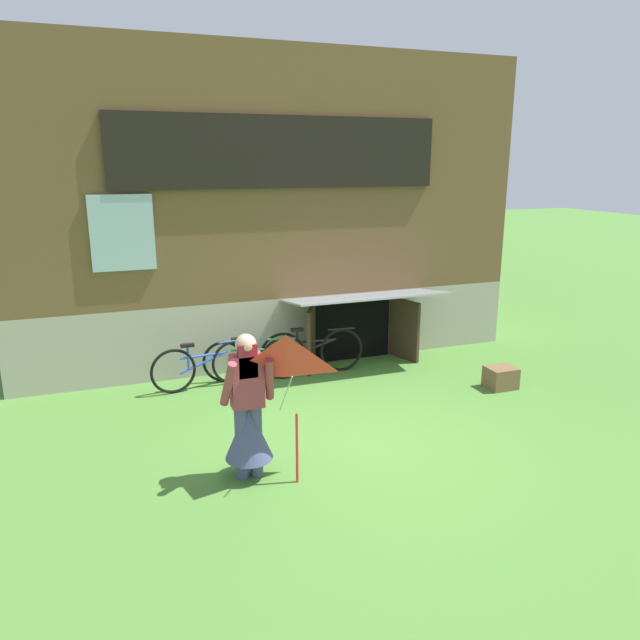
{
  "coord_description": "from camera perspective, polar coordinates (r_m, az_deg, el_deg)",
  "views": [
    {
      "loc": [
        -2.82,
        -6.3,
        3.35
      ],
      "look_at": [
        -0.08,
        1.04,
        1.3
      ],
      "focal_mm": 34.12,
      "sensor_mm": 36.0,
      "label": 1
    }
  ],
  "objects": [
    {
      "name": "ground_plane",
      "position": [
        7.68,
        3.37,
        -11.23
      ],
      "size": [
        60.0,
        60.0,
        0.0
      ],
      "primitive_type": "plane",
      "color": "#4C7F33"
    },
    {
      "name": "log_house",
      "position": [
        12.1,
        -7.01,
        10.75
      ],
      "size": [
        8.49,
        5.98,
        5.08
      ],
      "color": "#ADA393",
      "rests_on": "ground_plane"
    },
    {
      "name": "person",
      "position": [
        6.62,
        -6.75,
        -9.17
      ],
      "size": [
        0.61,
        0.52,
        1.62
      ],
      "rotation": [
        0.0,
        0.0,
        -0.08
      ],
      "color": "#474C75",
      "rests_on": "ground_plane"
    },
    {
      "name": "kite",
      "position": [
        6.03,
        -3.15,
        -4.95
      ],
      "size": [
        0.94,
        0.83,
        1.65
      ],
      "color": "red",
      "rests_on": "ground_plane"
    },
    {
      "name": "bicycle_black",
      "position": [
        9.83,
        -0.75,
        -2.94
      ],
      "size": [
        1.7,
        0.23,
        0.77
      ],
      "rotation": [
        0.0,
        0.0,
        -0.11
      ],
      "color": "black",
      "rests_on": "ground_plane"
    },
    {
      "name": "bicycle_green",
      "position": [
        9.58,
        -6.3,
        -3.67
      ],
      "size": [
        1.55,
        0.34,
        0.72
      ],
      "rotation": [
        0.0,
        0.0,
        -0.19
      ],
      "color": "black",
      "rests_on": "ground_plane"
    },
    {
      "name": "bicycle_blue",
      "position": [
        9.37,
        -10.86,
        -4.22
      ],
      "size": [
        1.61,
        0.24,
        0.74
      ],
      "rotation": [
        0.0,
        0.0,
        0.12
      ],
      "color": "black",
      "rests_on": "ground_plane"
    },
    {
      "name": "wooden_crate",
      "position": [
        9.67,
        16.58,
        -5.19
      ],
      "size": [
        0.43,
        0.37,
        0.33
      ],
      "primitive_type": "cube",
      "color": "brown",
      "rests_on": "ground_plane"
    }
  ]
}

